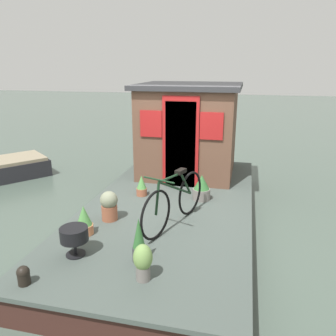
{
  "coord_description": "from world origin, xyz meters",
  "views": [
    {
      "loc": [
        -5.45,
        -1.24,
        2.81
      ],
      "look_at": [
        -0.2,
        0.0,
        1.17
      ],
      "focal_mm": 36.01,
      "sensor_mm": 36.0,
      "label": 1
    }
  ],
  "objects_px": {
    "mooring_bollard": "(23,275)",
    "potted_plant_succulent": "(202,188)",
    "potted_plant_lavender": "(84,221)",
    "houseboat_cabin": "(189,129)",
    "potted_plant_ivy": "(143,261)",
    "potted_plant_fern": "(109,205)",
    "bicycle": "(174,201)",
    "potted_plant_basil": "(142,186)",
    "potted_plant_geranium": "(139,241)",
    "charcoal_grill": "(74,235)"
  },
  "relations": [
    {
      "from": "potted_plant_fern",
      "to": "potted_plant_succulent",
      "type": "bearing_deg",
      "value": -47.92
    },
    {
      "from": "mooring_bollard",
      "to": "potted_plant_succulent",
      "type": "bearing_deg",
      "value": -28.37
    },
    {
      "from": "potted_plant_ivy",
      "to": "potted_plant_geranium",
      "type": "distance_m",
      "value": 0.4
    },
    {
      "from": "potted_plant_basil",
      "to": "charcoal_grill",
      "type": "height_order",
      "value": "potted_plant_basil"
    },
    {
      "from": "potted_plant_basil",
      "to": "potted_plant_lavender",
      "type": "distance_m",
      "value": 1.68
    },
    {
      "from": "potted_plant_fern",
      "to": "bicycle",
      "type": "bearing_deg",
      "value": -87.08
    },
    {
      "from": "bicycle",
      "to": "potted_plant_basil",
      "type": "height_order",
      "value": "bicycle"
    },
    {
      "from": "houseboat_cabin",
      "to": "charcoal_grill",
      "type": "xyz_separation_m",
      "value": [
        -3.81,
        0.8,
        -0.72
      ]
    },
    {
      "from": "potted_plant_basil",
      "to": "potted_plant_succulent",
      "type": "relative_size",
      "value": 0.85
    },
    {
      "from": "potted_plant_geranium",
      "to": "potted_plant_lavender",
      "type": "distance_m",
      "value": 1.1
    },
    {
      "from": "potted_plant_succulent",
      "to": "bicycle",
      "type": "bearing_deg",
      "value": 166.83
    },
    {
      "from": "potted_plant_lavender",
      "to": "charcoal_grill",
      "type": "xyz_separation_m",
      "value": [
        -0.55,
        -0.14,
        0.07
      ]
    },
    {
      "from": "potted_plant_basil",
      "to": "potted_plant_geranium",
      "type": "bearing_deg",
      "value": -163.25
    },
    {
      "from": "potted_plant_geranium",
      "to": "houseboat_cabin",
      "type": "bearing_deg",
      "value": 0.59
    },
    {
      "from": "potted_plant_succulent",
      "to": "potted_plant_geranium",
      "type": "xyz_separation_m",
      "value": [
        -2.19,
        0.48,
        0.06
      ]
    },
    {
      "from": "potted_plant_fern",
      "to": "houseboat_cabin",
      "type": "bearing_deg",
      "value": -15.94
    },
    {
      "from": "mooring_bollard",
      "to": "houseboat_cabin",
      "type": "bearing_deg",
      "value": -13.36
    },
    {
      "from": "potted_plant_ivy",
      "to": "potted_plant_succulent",
      "type": "bearing_deg",
      "value": -7.06
    },
    {
      "from": "bicycle",
      "to": "potted_plant_succulent",
      "type": "distance_m",
      "value": 1.16
    },
    {
      "from": "potted_plant_geranium",
      "to": "potted_plant_fern",
      "type": "relative_size",
      "value": 1.23
    },
    {
      "from": "potted_plant_succulent",
      "to": "potted_plant_lavender",
      "type": "relative_size",
      "value": 1.06
    },
    {
      "from": "potted_plant_geranium",
      "to": "charcoal_grill",
      "type": "bearing_deg",
      "value": 94.26
    },
    {
      "from": "houseboat_cabin",
      "to": "potted_plant_ivy",
      "type": "height_order",
      "value": "houseboat_cabin"
    },
    {
      "from": "houseboat_cabin",
      "to": "potted_plant_basil",
      "type": "height_order",
      "value": "houseboat_cabin"
    },
    {
      "from": "potted_plant_ivy",
      "to": "charcoal_grill",
      "type": "relative_size",
      "value": 1.15
    },
    {
      "from": "houseboat_cabin",
      "to": "charcoal_grill",
      "type": "bearing_deg",
      "value": 168.1
    },
    {
      "from": "bicycle",
      "to": "potted_plant_geranium",
      "type": "xyz_separation_m",
      "value": [
        -1.07,
        0.22,
        -0.12
      ]
    },
    {
      "from": "potted_plant_geranium",
      "to": "potted_plant_basil",
      "type": "bearing_deg",
      "value": 16.75
    },
    {
      "from": "charcoal_grill",
      "to": "potted_plant_ivy",
      "type": "bearing_deg",
      "value": -106.51
    },
    {
      "from": "potted_plant_ivy",
      "to": "potted_plant_geranium",
      "type": "height_order",
      "value": "potted_plant_geranium"
    },
    {
      "from": "potted_plant_geranium",
      "to": "potted_plant_fern",
      "type": "distance_m",
      "value": 1.31
    },
    {
      "from": "houseboat_cabin",
      "to": "potted_plant_lavender",
      "type": "xyz_separation_m",
      "value": [
        -3.26,
        0.95,
        -0.79
      ]
    },
    {
      "from": "mooring_bollard",
      "to": "potted_plant_ivy",
      "type": "bearing_deg",
      "value": -73.0
    },
    {
      "from": "potted_plant_succulent",
      "to": "potted_plant_geranium",
      "type": "height_order",
      "value": "potted_plant_geranium"
    },
    {
      "from": "potted_plant_succulent",
      "to": "potted_plant_lavender",
      "type": "xyz_separation_m",
      "value": [
        -1.7,
        1.46,
        -0.01
      ]
    },
    {
      "from": "potted_plant_lavender",
      "to": "potted_plant_fern",
      "type": "height_order",
      "value": "potted_plant_fern"
    },
    {
      "from": "mooring_bollard",
      "to": "potted_plant_basil",
      "type": "bearing_deg",
      "value": -9.19
    },
    {
      "from": "potted_plant_lavender",
      "to": "charcoal_grill",
      "type": "distance_m",
      "value": 0.57
    },
    {
      "from": "bicycle",
      "to": "mooring_bollard",
      "type": "height_order",
      "value": "bicycle"
    },
    {
      "from": "potted_plant_succulent",
      "to": "charcoal_grill",
      "type": "xyz_separation_m",
      "value": [
        -2.25,
        1.32,
        0.06
      ]
    },
    {
      "from": "charcoal_grill",
      "to": "potted_plant_fern",
      "type": "bearing_deg",
      "value": -1.19
    },
    {
      "from": "houseboat_cabin",
      "to": "charcoal_grill",
      "type": "height_order",
      "value": "houseboat_cabin"
    },
    {
      "from": "potted_plant_basil",
      "to": "potted_plant_fern",
      "type": "xyz_separation_m",
      "value": [
        -1.11,
        0.18,
        0.06
      ]
    },
    {
      "from": "bicycle",
      "to": "potted_plant_fern",
      "type": "bearing_deg",
      "value": 92.92
    },
    {
      "from": "houseboat_cabin",
      "to": "potted_plant_succulent",
      "type": "bearing_deg",
      "value": -161.7
    },
    {
      "from": "potted_plant_fern",
      "to": "charcoal_grill",
      "type": "distance_m",
      "value": 1.08
    },
    {
      "from": "potted_plant_ivy",
      "to": "charcoal_grill",
      "type": "distance_m",
      "value": 1.05
    },
    {
      "from": "potted_plant_lavender",
      "to": "potted_plant_fern",
      "type": "distance_m",
      "value": 0.55
    },
    {
      "from": "potted_plant_geranium",
      "to": "potted_plant_ivy",
      "type": "bearing_deg",
      "value": -155.7
    },
    {
      "from": "potted_plant_ivy",
      "to": "potted_plant_lavender",
      "type": "bearing_deg",
      "value": 53.51
    }
  ]
}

